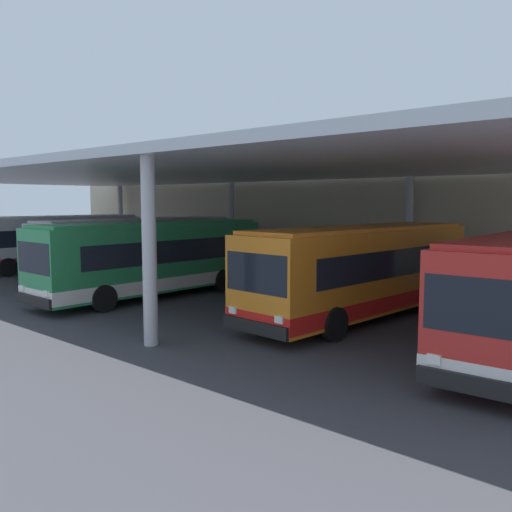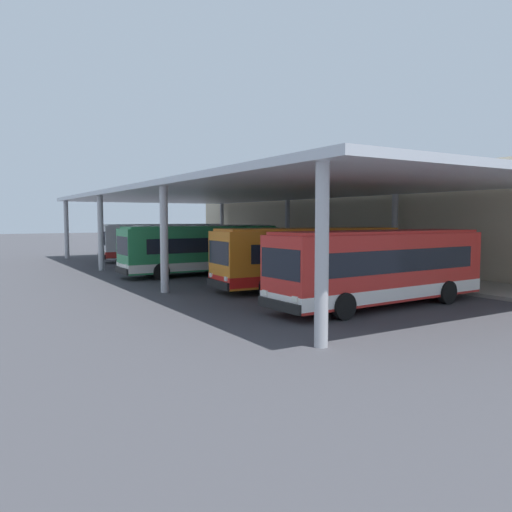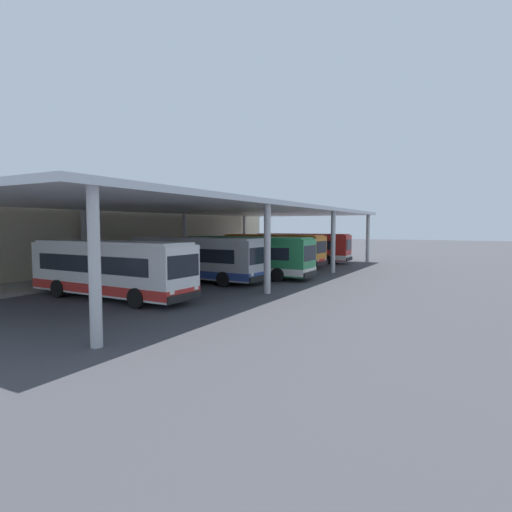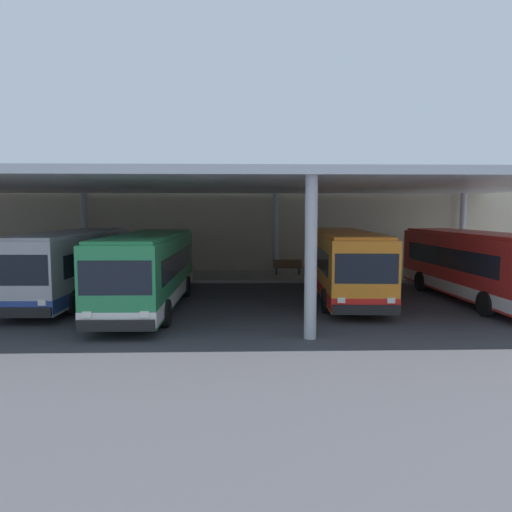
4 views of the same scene
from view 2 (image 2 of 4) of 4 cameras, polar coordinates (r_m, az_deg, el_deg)
name	(u,v)px [view 2 (image 2 of 4)]	position (r m, az deg, el deg)	size (l,w,h in m)	color
ground_plane	(167,277)	(31.93, -10.11, -2.36)	(200.00, 200.00, 0.00)	#3D3D42
platform_kerb	(315,266)	(37.75, 6.76, -1.16)	(42.00, 4.50, 0.18)	gray
station_building_facade	(349,221)	(39.66, 10.52, 3.98)	(48.00, 1.60, 6.98)	#C1B293
canopy_shelter	(243,194)	(34.12, -1.52, 7.07)	(40.00, 17.00, 5.55)	silver
bus_nearest_bay	(163,241)	(44.37, -10.57, 1.64)	(2.92, 10.59, 3.17)	white
bus_second_bay	(205,246)	(37.07, -5.89, 1.18)	(2.93, 10.60, 3.17)	#B7B7BC
bus_middle_bay	(202,249)	(32.67, -6.20, 0.75)	(2.79, 10.55, 3.17)	#28844C
bus_far_bay	(310,257)	(26.29, 6.17, -0.11)	(3.16, 10.66, 3.17)	orange
bus_departing	(380,267)	(21.46, 13.97, -1.22)	(3.06, 10.64, 3.17)	red
bench_waiting	(383,266)	(32.68, 14.23, -1.10)	(1.80, 0.45, 0.92)	brown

